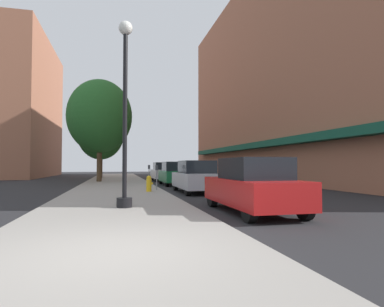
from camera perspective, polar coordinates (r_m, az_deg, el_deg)
name	(u,v)px	position (r m, az deg, el deg)	size (l,w,h in m)	color
ground_plane	(173,185)	(23.53, -3.33, -5.52)	(90.00, 90.00, 0.00)	#232326
sidewalk_slab	(117,184)	(24.18, -13.16, -5.24)	(4.80, 50.00, 0.12)	gray
building_right_brick	(282,76)	(32.10, 15.63, 13.06)	(6.80, 40.00, 19.54)	#9E6047
building_far_background	(23,109)	(44.06, -27.66, 6.96)	(6.80, 18.00, 16.30)	#9E6047
lamppost	(125,109)	(10.46, -11.76, 7.68)	(0.48, 0.48, 5.90)	black
fire_hydrant	(149,183)	(16.19, -7.62, -5.27)	(0.33, 0.26, 0.79)	gold
parking_meter_near	(157,174)	(17.17, -6.27, -3.65)	(0.14, 0.09, 1.31)	slate
parking_meter_far	(149,172)	(21.29, -7.61, -3.32)	(0.14, 0.09, 1.31)	slate
tree_near	(100,116)	(27.00, -16.00, 6.34)	(5.11, 5.11, 8.16)	#4C3823
tree_mid	(101,133)	(34.62, -15.83, 3.45)	(4.73, 4.73, 7.30)	#422D1E
car_red	(253,186)	(9.97, 10.66, -5.65)	(1.80, 4.30, 1.66)	black
car_silver	(196,177)	(16.74, 0.72, -4.19)	(1.80, 4.30, 1.66)	black
car_green	(175,174)	(22.96, -3.09, -3.59)	(1.80, 4.30, 1.66)	black
car_white	(163,172)	(28.84, -5.17, -3.26)	(1.80, 4.30, 1.66)	black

